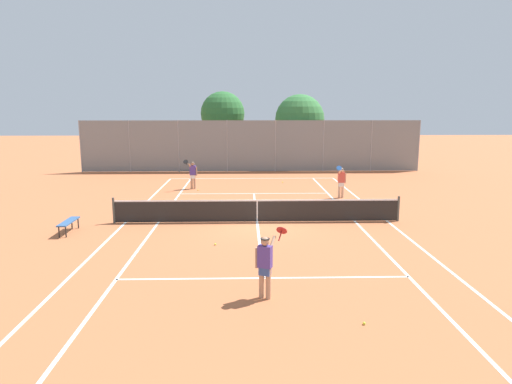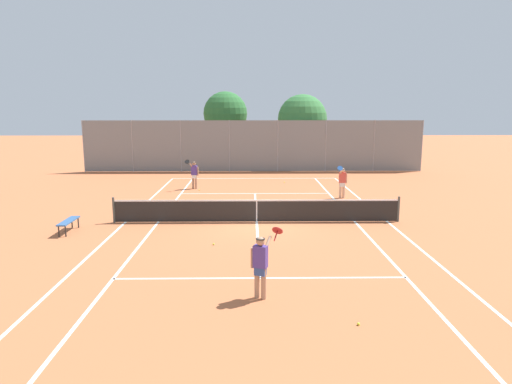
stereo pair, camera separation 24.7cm
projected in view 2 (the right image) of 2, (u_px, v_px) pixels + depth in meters
ground_plane at (257, 222)px, 19.12m from camera, size 120.00×120.00×0.00m
court_line_markings at (257, 222)px, 19.12m from camera, size 11.10×23.90×0.01m
tennis_net at (257, 210)px, 19.03m from camera, size 12.00×0.10×1.07m
player_near_side at (261, 263)px, 11.32m from camera, size 0.85×0.68×1.77m
player_far_left at (194, 173)px, 26.76m from camera, size 0.75×0.72×1.77m
player_far_right at (342, 181)px, 24.00m from camera, size 0.65×0.74×1.77m
loose_tennis_ball_0 at (284, 182)px, 29.09m from camera, size 0.07×0.07×0.07m
loose_tennis_ball_1 at (358, 324)px, 10.05m from camera, size 0.07×0.07×0.07m
loose_tennis_ball_2 at (199, 190)px, 26.35m from camera, size 0.07×0.07×0.07m
loose_tennis_ball_3 at (214, 244)px, 15.92m from camera, size 0.07×0.07×0.07m
courtside_bench at (68, 222)px, 17.49m from camera, size 0.36×1.50×0.47m
back_fence at (254, 146)px, 33.85m from camera, size 25.24×0.08×3.81m
tree_behind_left at (226, 115)px, 37.43m from camera, size 3.58×3.58×6.02m
tree_behind_right at (304, 121)px, 36.52m from camera, size 3.93×3.93×5.77m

